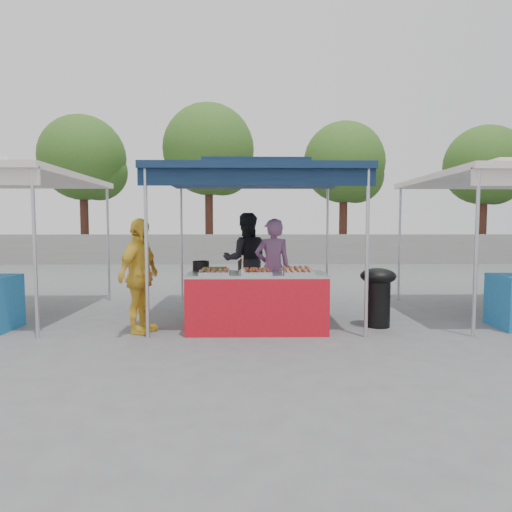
{
  "coord_description": "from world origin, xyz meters",
  "views": [
    {
      "loc": [
        -0.1,
        -6.29,
        1.53
      ],
      "look_at": [
        0.0,
        0.6,
        1.05
      ],
      "focal_mm": 30.0,
      "sensor_mm": 36.0,
      "label": 1
    }
  ],
  "objects_px": {
    "wok_burner": "(378,292)",
    "helper_man": "(246,260)",
    "cooking_pot": "(201,266)",
    "vendor_woman": "(273,268)",
    "vendor_table": "(257,302)",
    "customer_person": "(139,276)"
  },
  "relations": [
    {
      "from": "vendor_table",
      "to": "customer_person",
      "type": "bearing_deg",
      "value": -176.68
    },
    {
      "from": "vendor_woman",
      "to": "helper_man",
      "type": "xyz_separation_m",
      "value": [
        -0.46,
        0.93,
        0.06
      ]
    },
    {
      "from": "wok_burner",
      "to": "helper_man",
      "type": "relative_size",
      "value": 0.51
    },
    {
      "from": "vendor_table",
      "to": "cooking_pot",
      "type": "bearing_deg",
      "value": 157.36
    },
    {
      "from": "vendor_woman",
      "to": "helper_man",
      "type": "distance_m",
      "value": 1.04
    },
    {
      "from": "wok_burner",
      "to": "cooking_pot",
      "type": "bearing_deg",
      "value": -164.06
    },
    {
      "from": "vendor_table",
      "to": "cooking_pot",
      "type": "height_order",
      "value": "cooking_pot"
    },
    {
      "from": "vendor_woman",
      "to": "wok_burner",
      "type": "bearing_deg",
      "value": 147.62
    },
    {
      "from": "cooking_pot",
      "to": "helper_man",
      "type": "bearing_deg",
      "value": 65.48
    },
    {
      "from": "cooking_pot",
      "to": "customer_person",
      "type": "relative_size",
      "value": 0.15
    },
    {
      "from": "cooking_pot",
      "to": "customer_person",
      "type": "xyz_separation_m",
      "value": [
        -0.83,
        -0.45,
        -0.1
      ]
    },
    {
      "from": "vendor_table",
      "to": "customer_person",
      "type": "xyz_separation_m",
      "value": [
        -1.68,
        -0.1,
        0.4
      ]
    },
    {
      "from": "vendor_table",
      "to": "helper_man",
      "type": "xyz_separation_m",
      "value": [
        -0.17,
        1.85,
        0.47
      ]
    },
    {
      "from": "cooking_pot",
      "to": "wok_burner",
      "type": "bearing_deg",
      "value": -2.65
    },
    {
      "from": "cooking_pot",
      "to": "vendor_woman",
      "type": "relative_size",
      "value": 0.15
    },
    {
      "from": "cooking_pot",
      "to": "helper_man",
      "type": "distance_m",
      "value": 1.64
    },
    {
      "from": "helper_man",
      "to": "customer_person",
      "type": "height_order",
      "value": "helper_man"
    },
    {
      "from": "cooking_pot",
      "to": "vendor_woman",
      "type": "xyz_separation_m",
      "value": [
        1.14,
        0.56,
        -0.09
      ]
    },
    {
      "from": "cooking_pot",
      "to": "helper_man",
      "type": "xyz_separation_m",
      "value": [
        0.68,
        1.49,
        -0.03
      ]
    },
    {
      "from": "vendor_table",
      "to": "wok_burner",
      "type": "xyz_separation_m",
      "value": [
        1.85,
        0.23,
        0.11
      ]
    },
    {
      "from": "vendor_woman",
      "to": "customer_person",
      "type": "xyz_separation_m",
      "value": [
        -1.96,
        -1.01,
        -0.01
      ]
    },
    {
      "from": "vendor_table",
      "to": "vendor_woman",
      "type": "distance_m",
      "value": 1.04
    }
  ]
}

